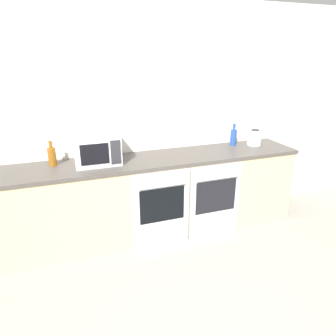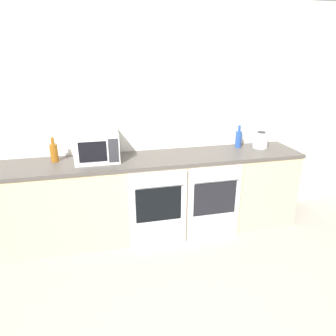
% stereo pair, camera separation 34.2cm
% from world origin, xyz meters
% --- Properties ---
extents(wall_back, '(10.00, 0.06, 2.60)m').
position_xyz_m(wall_back, '(0.00, 2.00, 1.30)').
color(wall_back, silver).
rests_on(wall_back, ground_plane).
extents(counter_back, '(3.40, 0.61, 0.94)m').
position_xyz_m(counter_back, '(0.00, 1.67, 0.47)').
color(counter_back, '#D1B789').
rests_on(counter_back, ground_plane).
extents(oven_left, '(0.62, 0.06, 0.88)m').
position_xyz_m(oven_left, '(-0.04, 1.36, 0.45)').
color(oven_left, silver).
rests_on(oven_left, ground_plane).
extents(oven_right, '(0.62, 0.06, 0.88)m').
position_xyz_m(oven_right, '(0.60, 1.36, 0.45)').
color(oven_right, silver).
rests_on(oven_right, ground_plane).
extents(microwave, '(0.46, 0.40, 0.31)m').
position_xyz_m(microwave, '(-0.63, 1.73, 1.09)').
color(microwave, silver).
rests_on(microwave, counter_back).
extents(bottle_blue, '(0.08, 0.08, 0.27)m').
position_xyz_m(bottle_blue, '(1.07, 1.83, 1.04)').
color(bottle_blue, '#234793').
rests_on(bottle_blue, counter_back).
extents(bottle_amber, '(0.08, 0.08, 0.26)m').
position_xyz_m(bottle_amber, '(-1.08, 1.78, 1.04)').
color(bottle_amber, '#8C5114').
rests_on(bottle_amber, counter_back).
extents(kettle, '(0.18, 0.18, 0.20)m').
position_xyz_m(kettle, '(1.33, 1.76, 1.03)').
color(kettle, white).
rests_on(kettle, counter_back).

